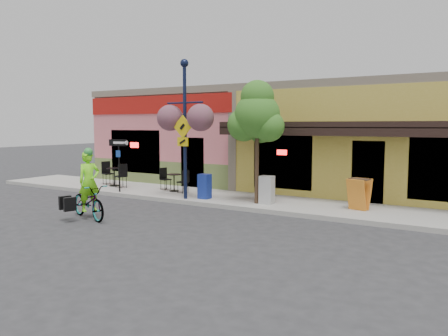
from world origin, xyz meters
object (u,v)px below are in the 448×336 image
object	(u,v)px
bicycle	(89,202)
street_tree	(257,142)
lamp_post	(185,130)
one_way_sign	(119,166)
building	(294,137)
newspaper_box_grey	(267,190)
cyclist_rider	(89,189)
newspaper_box_blue	(205,186)

from	to	relation	value
bicycle	street_tree	distance (m)	5.80
lamp_post	one_way_sign	bearing A→B (deg)	-176.75
one_way_sign	street_tree	world-z (taller)	street_tree
bicycle	lamp_post	bearing A→B (deg)	4.54
building	bicycle	xyz separation A→B (m)	(-2.38, -10.43, -1.72)
lamp_post	street_tree	distance (m)	2.73
building	street_tree	world-z (taller)	building
bicycle	newspaper_box_grey	world-z (taller)	newspaper_box_grey
building	cyclist_rider	distance (m)	10.77
cyclist_rider	newspaper_box_grey	size ratio (longest dim) A/B	1.88
lamp_post	building	bearing A→B (deg)	79.63
building	one_way_sign	size ratio (longest dim) A/B	8.58
street_tree	building	bearing A→B (deg)	100.72
newspaper_box_grey	building	bearing A→B (deg)	100.44
newspaper_box_blue	newspaper_box_grey	bearing A→B (deg)	4.67
newspaper_box_grey	one_way_sign	bearing A→B (deg)	-177.20
one_way_sign	lamp_post	bearing A→B (deg)	-10.24
one_way_sign	newspaper_box_grey	xyz separation A→B (m)	(6.22, 0.68, -0.58)
cyclist_rider	newspaper_box_grey	distance (m)	5.81
street_tree	lamp_post	bearing A→B (deg)	-169.41
newspaper_box_grey	street_tree	world-z (taller)	street_tree
one_way_sign	newspaper_box_grey	size ratio (longest dim) A/B	2.21
bicycle	cyclist_rider	world-z (taller)	cyclist_rider
bicycle	lamp_post	xyz separation A→B (m)	(0.89, 3.75, 2.14)
newspaper_box_blue	street_tree	xyz separation A→B (m)	(2.08, 0.11, 1.67)
one_way_sign	street_tree	distance (m)	6.02
building	newspaper_box_grey	distance (m)	6.45
one_way_sign	building	bearing A→B (deg)	43.69
cyclist_rider	newspaper_box_grey	bearing A→B (deg)	-23.35
one_way_sign	newspaper_box_grey	distance (m)	6.29
cyclist_rider	lamp_post	world-z (taller)	lamp_post
bicycle	newspaper_box_grey	bearing A→B (deg)	-23.71
bicycle	newspaper_box_grey	size ratio (longest dim) A/B	2.10
building	one_way_sign	distance (m)	8.30
cyclist_rider	one_way_sign	xyz separation A→B (m)	(-2.40, 3.69, 0.31)
building	newspaper_box_blue	distance (m)	6.57
cyclist_rider	newspaper_box_blue	size ratio (longest dim) A/B	2.00
newspaper_box_blue	bicycle	bearing A→B (deg)	-110.52
cyclist_rider	street_tree	bearing A→B (deg)	-21.62
street_tree	bicycle	bearing A→B (deg)	-129.89
street_tree	cyclist_rider	bearing A→B (deg)	-129.49
newspaper_box_blue	newspaper_box_grey	distance (m)	2.42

